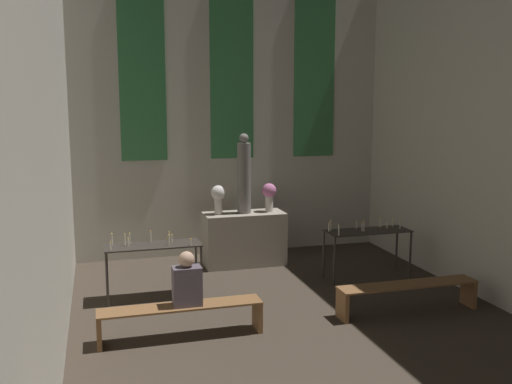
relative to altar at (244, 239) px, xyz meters
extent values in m
cube|color=beige|center=(0.00, 0.98, 2.47)|extent=(6.27, 0.12, 5.92)
cube|color=#33723F|center=(-1.69, 0.90, 3.07)|extent=(0.84, 0.03, 3.31)
cube|color=#33723F|center=(0.00, 0.90, 3.07)|extent=(0.84, 0.03, 3.31)
cube|color=#33723F|center=(1.69, 0.90, 3.07)|extent=(0.84, 0.03, 3.31)
cube|color=beige|center=(-3.08, -4.98, 2.47)|extent=(0.12, 12.05, 5.92)
cube|color=gray|center=(0.00, 0.00, 0.00)|extent=(1.47, 0.64, 0.97)
cylinder|color=slate|center=(0.00, 0.00, 1.12)|extent=(0.24, 0.24, 1.28)
sphere|color=slate|center=(0.00, 0.00, 1.85)|extent=(0.17, 0.17, 0.17)
cylinder|color=beige|center=(-0.48, 0.00, 0.64)|extent=(0.14, 0.14, 0.30)
sphere|color=silver|center=(-0.48, 0.00, 0.88)|extent=(0.26, 0.26, 0.26)
cylinder|color=beige|center=(0.48, 0.00, 0.64)|extent=(0.14, 0.14, 0.30)
sphere|color=#C66B9E|center=(0.48, 0.00, 0.88)|extent=(0.26, 0.26, 0.26)
cube|color=#332D28|center=(-1.79, -1.39, 0.34)|extent=(1.45, 0.52, 0.02)
cylinder|color=#332D28|center=(-2.49, -1.62, -0.08)|extent=(0.04, 0.04, 0.81)
cylinder|color=#332D28|center=(-1.10, -1.62, -0.08)|extent=(0.04, 0.04, 0.81)
cylinder|color=#332D28|center=(-2.49, -1.16, -0.08)|extent=(0.04, 0.04, 0.81)
cylinder|color=#332D28|center=(-1.10, -1.16, -0.08)|extent=(0.04, 0.04, 0.81)
cylinder|color=silver|center=(-1.25, -1.61, 0.40)|extent=(0.02, 0.02, 0.09)
sphere|color=#F9CC4C|center=(-1.25, -1.61, 0.46)|extent=(0.02, 0.02, 0.02)
cylinder|color=silver|center=(-1.56, -1.51, 0.42)|extent=(0.02, 0.02, 0.15)
sphere|color=#F9CC4C|center=(-1.56, -1.51, 0.51)|extent=(0.02, 0.02, 0.02)
cylinder|color=silver|center=(-2.20, -1.32, 0.43)|extent=(0.02, 0.02, 0.16)
sphere|color=#F9CC4C|center=(-2.20, -1.32, 0.52)|extent=(0.02, 0.02, 0.02)
cylinder|color=silver|center=(-2.13, -1.25, 0.43)|extent=(0.02, 0.02, 0.16)
sphere|color=#F9CC4C|center=(-2.13, -1.25, 0.52)|extent=(0.02, 0.02, 0.02)
cylinder|color=silver|center=(-1.49, -1.33, 0.41)|extent=(0.02, 0.02, 0.11)
sphere|color=#F9CC4C|center=(-1.49, -1.33, 0.47)|extent=(0.02, 0.02, 0.02)
cylinder|color=silver|center=(-2.16, -1.40, 0.40)|extent=(0.02, 0.02, 0.11)
sphere|color=#F9CC4C|center=(-2.16, -1.40, 0.47)|extent=(0.02, 0.02, 0.02)
cylinder|color=silver|center=(-2.39, -1.25, 0.43)|extent=(0.02, 0.02, 0.17)
sphere|color=#F9CC4C|center=(-2.39, -1.25, 0.53)|extent=(0.02, 0.02, 0.02)
cylinder|color=silver|center=(-1.54, -1.32, 0.42)|extent=(0.02, 0.02, 0.15)
sphere|color=#F9CC4C|center=(-1.54, -1.32, 0.51)|extent=(0.02, 0.02, 0.02)
cylinder|color=silver|center=(-1.80, -1.19, 0.43)|extent=(0.02, 0.02, 0.15)
sphere|color=#F9CC4C|center=(-1.80, -1.19, 0.51)|extent=(0.02, 0.02, 0.02)
cylinder|color=silver|center=(-1.59, -1.50, 0.40)|extent=(0.02, 0.02, 0.10)
sphere|color=#F9CC4C|center=(-1.59, -1.50, 0.46)|extent=(0.02, 0.02, 0.02)
cylinder|color=silver|center=(-2.42, -1.58, 0.40)|extent=(0.02, 0.02, 0.11)
sphere|color=#F9CC4C|center=(-2.42, -1.58, 0.47)|extent=(0.02, 0.02, 0.02)
cube|color=#332D28|center=(1.79, -1.39, 0.34)|extent=(1.45, 0.52, 0.02)
cylinder|color=#332D28|center=(1.10, -1.62, -0.08)|extent=(0.04, 0.04, 0.81)
cylinder|color=#332D28|center=(2.49, -1.62, -0.08)|extent=(0.04, 0.04, 0.81)
cylinder|color=#332D28|center=(1.10, -1.16, -0.08)|extent=(0.04, 0.04, 0.81)
cylinder|color=#332D28|center=(2.49, -1.16, -0.08)|extent=(0.04, 0.04, 0.81)
cylinder|color=silver|center=(2.35, -1.22, 0.41)|extent=(0.02, 0.02, 0.13)
sphere|color=#F9CC4C|center=(2.35, -1.22, 0.49)|extent=(0.02, 0.02, 0.02)
cylinder|color=silver|center=(2.19, -1.32, 0.40)|extent=(0.02, 0.02, 0.11)
sphere|color=#F9CC4C|center=(2.19, -1.32, 0.47)|extent=(0.02, 0.02, 0.02)
cylinder|color=silver|center=(1.68, -1.41, 0.41)|extent=(0.02, 0.02, 0.13)
sphere|color=#F9CC4C|center=(1.68, -1.41, 0.49)|extent=(0.02, 0.02, 0.02)
cylinder|color=silver|center=(1.70, -1.44, 0.43)|extent=(0.02, 0.02, 0.17)
sphere|color=#F9CC4C|center=(1.70, -1.44, 0.53)|extent=(0.02, 0.02, 0.02)
cylinder|color=silver|center=(1.16, -1.61, 0.44)|extent=(0.02, 0.02, 0.18)
sphere|color=#F9CC4C|center=(1.16, -1.61, 0.54)|extent=(0.02, 0.02, 0.02)
cylinder|color=silver|center=(2.12, -1.16, 0.43)|extent=(0.02, 0.02, 0.16)
sphere|color=#F9CC4C|center=(2.12, -1.16, 0.52)|extent=(0.02, 0.02, 0.02)
cylinder|color=silver|center=(1.67, -1.22, 0.41)|extent=(0.02, 0.02, 0.12)
sphere|color=#F9CC4C|center=(1.67, -1.22, 0.48)|extent=(0.02, 0.02, 0.02)
cylinder|color=silver|center=(2.38, -1.42, 0.42)|extent=(0.02, 0.02, 0.15)
sphere|color=#F9CC4C|center=(2.38, -1.42, 0.51)|extent=(0.02, 0.02, 0.02)
cylinder|color=silver|center=(1.18, -1.25, 0.43)|extent=(0.02, 0.02, 0.17)
sphere|color=#F9CC4C|center=(1.18, -1.25, 0.53)|extent=(0.02, 0.02, 0.02)
cylinder|color=silver|center=(1.13, -1.29, 0.42)|extent=(0.02, 0.02, 0.14)
sphere|color=#F9CC4C|center=(1.13, -1.29, 0.50)|extent=(0.02, 0.02, 0.02)
cylinder|color=silver|center=(2.12, -1.22, 0.41)|extent=(0.02, 0.02, 0.13)
sphere|color=#F9CC4C|center=(2.12, -1.22, 0.49)|extent=(0.02, 0.02, 0.02)
cube|color=brown|center=(-1.62, -3.02, -0.07)|extent=(2.08, 0.36, 0.03)
cube|color=brown|center=(-2.62, -3.02, -0.28)|extent=(0.06, 0.32, 0.40)
cube|color=brown|center=(-0.61, -3.02, -0.28)|extent=(0.06, 0.32, 0.40)
cube|color=brown|center=(1.62, -3.02, -0.07)|extent=(2.08, 0.36, 0.03)
cube|color=brown|center=(0.61, -3.02, -0.28)|extent=(0.06, 0.32, 0.40)
cube|color=brown|center=(2.62, -3.02, -0.28)|extent=(0.06, 0.32, 0.40)
cube|color=#564C56|center=(-1.53, -3.02, 0.19)|extent=(0.36, 0.24, 0.50)
sphere|color=tan|center=(-1.53, -3.02, 0.54)|extent=(0.20, 0.20, 0.20)
camera|label=1|loc=(-2.57, -9.90, 2.48)|focal=40.00mm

